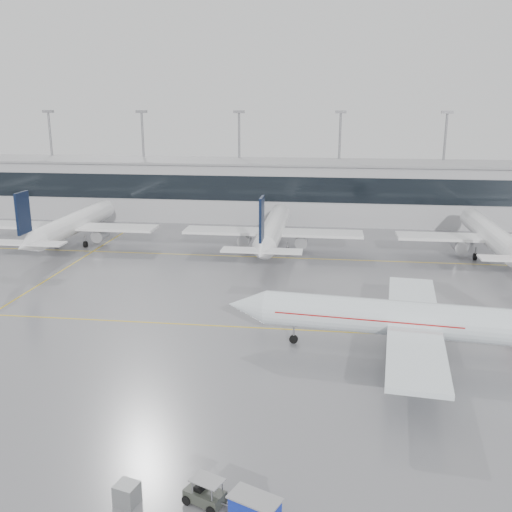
# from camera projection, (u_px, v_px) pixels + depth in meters

# --- Properties ---
(ground) EXTENTS (320.00, 320.00, 0.00)m
(ground) POSITION_uv_depth(u_px,v_px,m) (242.00, 327.00, 63.35)
(ground) COLOR gray
(ground) RESTS_ON ground
(taxi_line_main) EXTENTS (120.00, 0.25, 0.01)m
(taxi_line_main) POSITION_uv_depth(u_px,v_px,m) (242.00, 327.00, 63.35)
(taxi_line_main) COLOR gold
(taxi_line_main) RESTS_ON ground
(taxi_line_north) EXTENTS (120.00, 0.25, 0.01)m
(taxi_line_north) POSITION_uv_depth(u_px,v_px,m) (270.00, 257.00, 92.08)
(taxi_line_north) COLOR gold
(taxi_line_north) RESTS_ON ground
(taxi_line_cross) EXTENTS (0.25, 60.00, 0.01)m
(taxi_line_cross) POSITION_uv_depth(u_px,v_px,m) (51.00, 277.00, 81.44)
(taxi_line_cross) COLOR gold
(taxi_line_cross) RESTS_ON ground
(terminal) EXTENTS (180.00, 15.00, 12.00)m
(terminal) POSITION_uv_depth(u_px,v_px,m) (286.00, 191.00, 121.18)
(terminal) COLOR #A8A8AC
(terminal) RESTS_ON ground
(terminal_glass) EXTENTS (180.00, 0.20, 5.00)m
(terminal_glass) POSITION_uv_depth(u_px,v_px,m) (283.00, 189.00, 113.56)
(terminal_glass) COLOR black
(terminal_glass) RESTS_ON ground
(terminal_roof) EXTENTS (182.00, 16.00, 0.40)m
(terminal_roof) POSITION_uv_depth(u_px,v_px,m) (287.00, 162.00, 119.58)
(terminal_roof) COLOR gray
(terminal_roof) RESTS_ON ground
(light_masts) EXTENTS (156.40, 1.00, 22.60)m
(light_masts) POSITION_uv_depth(u_px,v_px,m) (289.00, 154.00, 125.03)
(light_masts) COLOR gray
(light_masts) RESTS_ON ground
(air_canada_jet) EXTENTS (36.48, 29.31, 11.44)m
(air_canada_jet) POSITION_uv_depth(u_px,v_px,m) (412.00, 320.00, 55.51)
(air_canada_jet) COLOR white
(air_canada_jet) RESTS_ON ground
(parked_jet_b) EXTENTS (29.64, 36.96, 11.72)m
(parked_jet_b) POSITION_uv_depth(u_px,v_px,m) (73.00, 224.00, 99.00)
(parked_jet_b) COLOR white
(parked_jet_b) RESTS_ON ground
(parked_jet_c) EXTENTS (29.64, 36.96, 11.72)m
(parked_jet_c) POSITION_uv_depth(u_px,v_px,m) (273.00, 230.00, 94.66)
(parked_jet_c) COLOR white
(parked_jet_c) RESTS_ON ground
(parked_jet_d) EXTENTS (29.64, 36.96, 11.72)m
(parked_jet_d) POSITION_uv_depth(u_px,v_px,m) (492.00, 236.00, 90.31)
(parked_jet_d) COLOR white
(parked_jet_d) RESTS_ON ground
(baggage_tug) EXTENTS (3.73, 2.40, 1.80)m
(baggage_tug) POSITION_uv_depth(u_px,v_px,m) (205.00, 495.00, 35.24)
(baggage_tug) COLOR #353931
(baggage_tug) RESTS_ON ground
(baggage_cart) EXTENTS (3.44, 2.73, 1.88)m
(baggage_cart) POSITION_uv_depth(u_px,v_px,m) (255.00, 509.00, 33.34)
(baggage_cart) COLOR gray
(baggage_cart) RESTS_ON ground
(gse_unit) EXTENTS (1.64, 1.57, 1.36)m
(gse_unit) POSITION_uv_depth(u_px,v_px,m) (127.00, 494.00, 35.27)
(gse_unit) COLOR slate
(gse_unit) RESTS_ON ground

